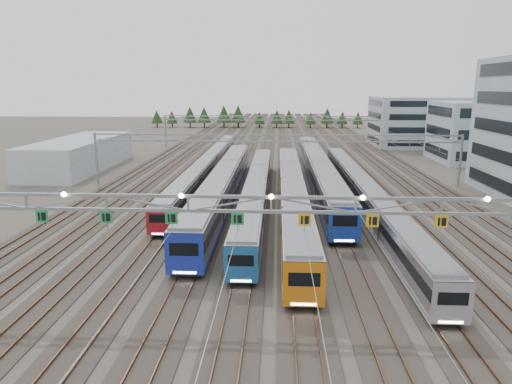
{
  "coord_description": "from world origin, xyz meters",
  "views": [
    {
      "loc": [
        0.39,
        -29.49,
        15.0
      ],
      "look_at": [
        -1.97,
        19.97,
        3.5
      ],
      "focal_mm": 32.0,
      "sensor_mm": 36.0,
      "label": 1
    }
  ],
  "objects_px": {
    "west_shed": "(80,154)",
    "train_a": "(209,165)",
    "train_e": "(318,170)",
    "train_f": "(363,192)",
    "train_d": "(292,192)",
    "gantry_far": "(276,122)",
    "depot_bldg_north": "(417,122)",
    "gantry_near": "(270,208)",
    "depot_bldg_mid": "(473,132)",
    "gantry_mid": "(275,144)",
    "train_b": "(224,184)",
    "train_c": "(257,189)"
  },
  "relations": [
    {
      "from": "train_a",
      "to": "train_f",
      "type": "xyz_separation_m",
      "value": [
        22.5,
        -19.7,
        -0.0
      ]
    },
    {
      "from": "train_b",
      "to": "depot_bldg_mid",
      "type": "bearing_deg",
      "value": 37.24
    },
    {
      "from": "train_b",
      "to": "train_e",
      "type": "bearing_deg",
      "value": 40.43
    },
    {
      "from": "gantry_near",
      "to": "train_d",
      "type": "bearing_deg",
      "value": 85.02
    },
    {
      "from": "gantry_mid",
      "to": "gantry_far",
      "type": "height_order",
      "value": "same"
    },
    {
      "from": "gantry_near",
      "to": "depot_bldg_mid",
      "type": "height_order",
      "value": "depot_bldg_mid"
    },
    {
      "from": "gantry_far",
      "to": "gantry_near",
      "type": "bearing_deg",
      "value": -90.03
    },
    {
      "from": "train_d",
      "to": "gantry_near",
      "type": "bearing_deg",
      "value": -94.98
    },
    {
      "from": "depot_bldg_mid",
      "to": "train_b",
      "type": "bearing_deg",
      "value": -142.76
    },
    {
      "from": "train_a",
      "to": "gantry_far",
      "type": "relative_size",
      "value": 1.2
    },
    {
      "from": "train_f",
      "to": "gantry_mid",
      "type": "bearing_deg",
      "value": 131.38
    },
    {
      "from": "train_f",
      "to": "train_a",
      "type": "bearing_deg",
      "value": 138.79
    },
    {
      "from": "train_a",
      "to": "train_e",
      "type": "relative_size",
      "value": 1.15
    },
    {
      "from": "depot_bldg_mid",
      "to": "west_shed",
      "type": "relative_size",
      "value": 0.53
    },
    {
      "from": "train_d",
      "to": "gantry_far",
      "type": "xyz_separation_m",
      "value": [
        -2.25,
        58.74,
        4.25
      ]
    },
    {
      "from": "train_a",
      "to": "gantry_mid",
      "type": "height_order",
      "value": "gantry_mid"
    },
    {
      "from": "gantry_near",
      "to": "west_shed",
      "type": "relative_size",
      "value": 1.88
    },
    {
      "from": "west_shed",
      "to": "depot_bldg_mid",
      "type": "bearing_deg",
      "value": 9.23
    },
    {
      "from": "train_a",
      "to": "gantry_near",
      "type": "xyz_separation_m",
      "value": [
        11.2,
        -47.05,
        5.17
      ]
    },
    {
      "from": "train_c",
      "to": "gantry_far",
      "type": "bearing_deg",
      "value": 87.73
    },
    {
      "from": "train_a",
      "to": "west_shed",
      "type": "xyz_separation_m",
      "value": [
        -24.97,
        5.67,
        0.84
      ]
    },
    {
      "from": "train_a",
      "to": "gantry_mid",
      "type": "xyz_separation_m",
      "value": [
        11.25,
        -6.93,
        4.47
      ]
    },
    {
      "from": "depot_bldg_north",
      "to": "west_shed",
      "type": "bearing_deg",
      "value": -152.64
    },
    {
      "from": "train_f",
      "to": "gantry_far",
      "type": "height_order",
      "value": "gantry_far"
    },
    {
      "from": "train_a",
      "to": "train_d",
      "type": "xyz_separation_m",
      "value": [
        13.5,
        -20.67,
        0.22
      ]
    },
    {
      "from": "train_a",
      "to": "depot_bldg_mid",
      "type": "distance_m",
      "value": 54.29
    },
    {
      "from": "gantry_far",
      "to": "west_shed",
      "type": "bearing_deg",
      "value": -138.19
    },
    {
      "from": "train_c",
      "to": "depot_bldg_mid",
      "type": "bearing_deg",
      "value": 41.09
    },
    {
      "from": "train_c",
      "to": "depot_bldg_north",
      "type": "distance_m",
      "value": 72.82
    },
    {
      "from": "train_a",
      "to": "depot_bldg_north",
      "type": "height_order",
      "value": "depot_bldg_north"
    },
    {
      "from": "train_c",
      "to": "gantry_near",
      "type": "distance_m",
      "value": 28.95
    },
    {
      "from": "train_e",
      "to": "gantry_far",
      "type": "xyz_separation_m",
      "value": [
        -6.75,
        43.92,
        4.1
      ]
    },
    {
      "from": "depot_bldg_north",
      "to": "gantry_mid",
      "type": "bearing_deg",
      "value": -125.82
    },
    {
      "from": "gantry_near",
      "to": "west_shed",
      "type": "height_order",
      "value": "gantry_near"
    },
    {
      "from": "train_a",
      "to": "depot_bldg_mid",
      "type": "xyz_separation_m",
      "value": [
        51.05,
        18.03,
        4.07
      ]
    },
    {
      "from": "gantry_mid",
      "to": "depot_bldg_mid",
      "type": "distance_m",
      "value": 46.98
    },
    {
      "from": "train_f",
      "to": "gantry_mid",
      "type": "height_order",
      "value": "gantry_mid"
    },
    {
      "from": "gantry_far",
      "to": "depot_bldg_north",
      "type": "distance_m",
      "value": 36.47
    },
    {
      "from": "depot_bldg_north",
      "to": "train_d",
      "type": "bearing_deg",
      "value": -117.97
    },
    {
      "from": "depot_bldg_north",
      "to": "west_shed",
      "type": "height_order",
      "value": "depot_bldg_north"
    },
    {
      "from": "depot_bldg_mid",
      "to": "depot_bldg_north",
      "type": "relative_size",
      "value": 0.73
    },
    {
      "from": "train_a",
      "to": "train_e",
      "type": "height_order",
      "value": "train_e"
    },
    {
      "from": "train_a",
      "to": "west_shed",
      "type": "height_order",
      "value": "west_shed"
    },
    {
      "from": "west_shed",
      "to": "gantry_far",
      "type": "bearing_deg",
      "value": 41.81
    },
    {
      "from": "train_c",
      "to": "train_f",
      "type": "bearing_deg",
      "value": -4.49
    },
    {
      "from": "train_d",
      "to": "train_e",
      "type": "height_order",
      "value": "train_e"
    },
    {
      "from": "west_shed",
      "to": "train_a",
      "type": "bearing_deg",
      "value": -12.8
    },
    {
      "from": "train_f",
      "to": "train_c",
      "type": "bearing_deg",
      "value": 175.51
    },
    {
      "from": "train_e",
      "to": "train_f",
      "type": "height_order",
      "value": "train_e"
    },
    {
      "from": "train_f",
      "to": "west_shed",
      "type": "bearing_deg",
      "value": 151.87
    }
  ]
}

